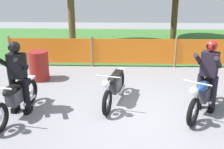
{
  "coord_description": "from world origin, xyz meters",
  "views": [
    {
      "loc": [
        -0.43,
        -6.11,
        3.16
      ],
      "look_at": [
        -0.63,
        0.11,
        0.9
      ],
      "focal_mm": 46.97,
      "sensor_mm": 36.0,
      "label": 1
    }
  ],
  "objects_px": {
    "rider_third": "(18,74)",
    "oil_drum": "(39,66)",
    "motorcycle_trailing": "(204,95)",
    "motorcycle_third": "(15,98)",
    "rider_trailing": "(209,72)",
    "motorcycle_lead": "(114,86)"
  },
  "relations": [
    {
      "from": "motorcycle_lead",
      "to": "rider_trailing",
      "type": "xyz_separation_m",
      "value": [
        2.16,
        -0.29,
        0.51
      ]
    },
    {
      "from": "motorcycle_lead",
      "to": "motorcycle_trailing",
      "type": "height_order",
      "value": "motorcycle_trailing"
    },
    {
      "from": "motorcycle_third",
      "to": "oil_drum",
      "type": "height_order",
      "value": "motorcycle_third"
    },
    {
      "from": "motorcycle_trailing",
      "to": "motorcycle_third",
      "type": "bearing_deg",
      "value": -54.79
    },
    {
      "from": "motorcycle_lead",
      "to": "motorcycle_third",
      "type": "xyz_separation_m",
      "value": [
        -2.18,
        -0.77,
        0.01
      ]
    },
    {
      "from": "rider_third",
      "to": "oil_drum",
      "type": "distance_m",
      "value": 2.19
    },
    {
      "from": "motorcycle_third",
      "to": "motorcycle_lead",
      "type": "bearing_deg",
      "value": 119.56
    },
    {
      "from": "motorcycle_lead",
      "to": "motorcycle_trailing",
      "type": "bearing_deg",
      "value": 89.61
    },
    {
      "from": "motorcycle_trailing",
      "to": "motorcycle_third",
      "type": "relative_size",
      "value": 0.9
    },
    {
      "from": "oil_drum",
      "to": "rider_third",
      "type": "bearing_deg",
      "value": -86.24
    },
    {
      "from": "motorcycle_third",
      "to": "motorcycle_trailing",
      "type": "bearing_deg",
      "value": 104.02
    },
    {
      "from": "motorcycle_third",
      "to": "oil_drum",
      "type": "bearing_deg",
      "value": -167.41
    },
    {
      "from": "motorcycle_trailing",
      "to": "rider_third",
      "type": "distance_m",
      "value": 4.22
    },
    {
      "from": "motorcycle_third",
      "to": "oil_drum",
      "type": "xyz_separation_m",
      "value": [
        -0.1,
        2.34,
        -0.02
      ]
    },
    {
      "from": "motorcycle_lead",
      "to": "motorcycle_trailing",
      "type": "distance_m",
      "value": 2.1
    },
    {
      "from": "motorcycle_third",
      "to": "oil_drum",
      "type": "distance_m",
      "value": 2.34
    },
    {
      "from": "motorcycle_third",
      "to": "rider_trailing",
      "type": "height_order",
      "value": "rider_trailing"
    },
    {
      "from": "motorcycle_lead",
      "to": "rider_trailing",
      "type": "bearing_deg",
      "value": 95.13
    },
    {
      "from": "motorcycle_trailing",
      "to": "motorcycle_third",
      "type": "height_order",
      "value": "motorcycle_trailing"
    },
    {
      "from": "oil_drum",
      "to": "motorcycle_third",
      "type": "bearing_deg",
      "value": -87.46
    },
    {
      "from": "rider_third",
      "to": "rider_trailing",
      "type": "bearing_deg",
      "value": 103.62
    },
    {
      "from": "rider_trailing",
      "to": "rider_third",
      "type": "relative_size",
      "value": 1.0
    }
  ]
}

